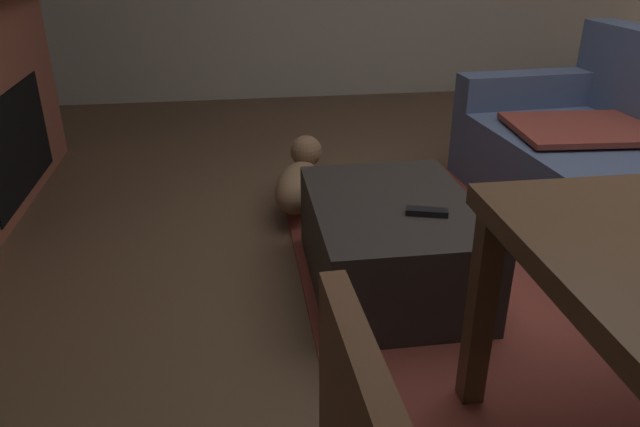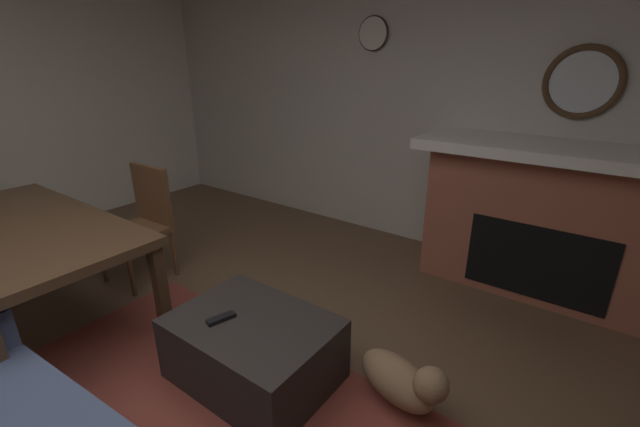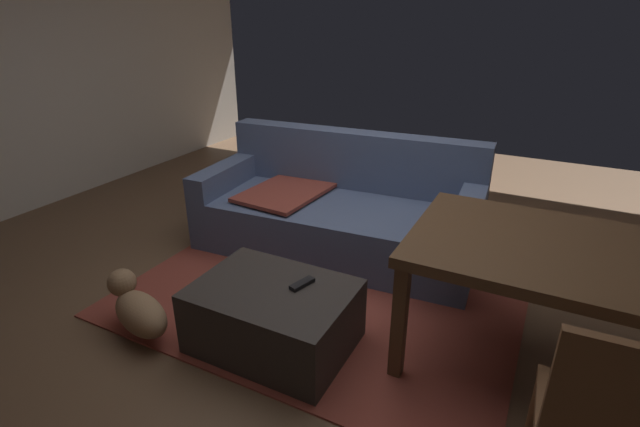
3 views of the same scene
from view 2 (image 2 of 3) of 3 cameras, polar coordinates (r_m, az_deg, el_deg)
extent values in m
cube|color=beige|center=(4.06, 14.07, 13.70)|extent=(7.21, 0.12, 2.57)
cube|color=#9E5642|center=(3.59, 29.17, -1.45)|extent=(1.74, 0.60, 1.09)
cube|color=black|center=(3.42, 27.96, -5.84)|extent=(0.96, 0.10, 0.56)
cube|color=white|center=(3.39, 30.77, 7.49)|extent=(1.98, 0.76, 0.08)
torus|color=#4C331E|center=(3.66, 32.72, 15.10)|extent=(0.53, 0.05, 0.53)
cylinder|color=silver|center=(3.66, 32.72, 15.10)|extent=(0.44, 0.01, 0.44)
cube|color=#2D2826|center=(2.47, -9.22, -18.21)|extent=(0.89, 0.65, 0.39)
cube|color=black|center=(2.38, -13.61, -14.00)|extent=(0.09, 0.17, 0.02)
cube|color=#513823|center=(3.29, -36.90, -1.85)|extent=(1.89, 0.98, 0.06)
cube|color=#513823|center=(2.58, -37.85, -17.13)|extent=(0.07, 0.07, 0.68)
cube|color=#513823|center=(2.83, -21.19, -10.46)|extent=(0.07, 0.07, 0.68)
cube|color=#513823|center=(4.32, -34.27, -1.92)|extent=(0.07, 0.07, 0.68)
cube|color=brown|center=(3.65, -24.40, -2.23)|extent=(0.46, 0.46, 0.04)
cube|color=brown|center=(3.67, -22.40, 2.50)|extent=(0.44, 0.06, 0.48)
cylinder|color=brown|center=(3.49, -24.82, -7.42)|extent=(0.04, 0.04, 0.41)
cylinder|color=brown|center=(3.82, -28.03, -5.59)|extent=(0.04, 0.04, 0.41)
cylinder|color=brown|center=(3.68, -19.60, -5.20)|extent=(0.04, 0.04, 0.41)
cylinder|color=brown|center=(3.99, -23.09, -3.65)|extent=(0.04, 0.04, 0.41)
cylinder|color=brown|center=(4.44, -37.47, -3.99)|extent=(0.04, 0.04, 0.41)
ellipsoid|color=#8C6B4C|center=(2.35, 10.60, -21.75)|extent=(0.52, 0.36, 0.23)
sphere|color=#8C6B4C|center=(2.17, 15.20, -22.05)|extent=(0.17, 0.17, 0.17)
cylinder|color=silver|center=(4.18, 7.43, 23.61)|extent=(0.29, 0.03, 0.29)
torus|color=black|center=(4.18, 7.43, 23.61)|extent=(0.31, 0.02, 0.31)
camera|label=1|loc=(4.07, -26.34, 13.77)|focal=33.93mm
camera|label=3|loc=(4.17, -4.34, 21.90)|focal=26.36mm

